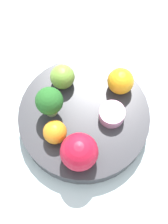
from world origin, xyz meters
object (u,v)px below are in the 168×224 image
bowl (84,118)px  broccoli (50,100)px  small_cup (112,112)px  orange_back (121,81)px  apple_green (62,77)px  apple_red (80,152)px  orange_front (55,132)px

bowl → broccoli: (0.06, -0.00, 0.06)m
small_cup → orange_back: bearing=-101.0°
broccoli → apple_green: bearing=-103.3°
bowl → orange_back: (-0.06, -0.06, 0.04)m
bowl → apple_red: (-0.00, 0.08, 0.05)m
apple_green → apple_red: bearing=108.9°
bowl → small_cup: size_ratio=5.22×
bowl → broccoli: size_ratio=3.50×
broccoli → small_cup: size_ratio=1.49×
bowl → orange_back: size_ratio=4.97×
apple_red → apple_green: bearing=-71.1°
apple_red → small_cup: bearing=-119.3°
broccoli → small_cup: broccoli is taller
apple_green → small_cup: 0.11m
apple_red → bowl: bearing=-88.5°
bowl → orange_back: 0.09m
orange_front → apple_red: bearing=144.7°
bowl → broccoli: 0.08m
orange_back → small_cup: bearing=79.0°
orange_back → apple_green: bearing=0.4°
broccoli → orange_front: broccoli is taller
bowl → orange_front: orange_front is taller
orange_front → orange_back: orange_back is taller
small_cup → broccoli: bearing=0.4°
bowl → apple_red: bearing=91.5°
bowl → small_cup: bearing=-174.4°
apple_green → small_cup: (-0.09, 0.05, -0.01)m
apple_green → orange_front: (-0.00, 0.10, -0.00)m
bowl → orange_back: bearing=-134.8°
orange_front → small_cup: 0.11m
broccoli → small_cup: 0.11m
apple_red → apple_green: size_ratio=1.40×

